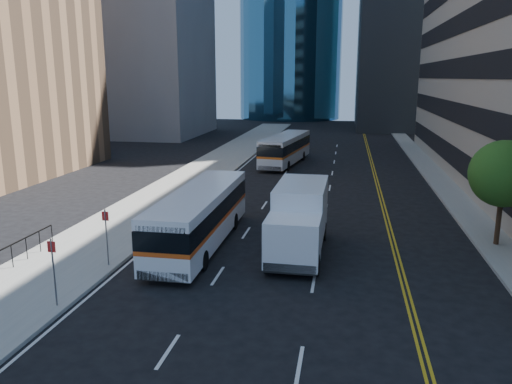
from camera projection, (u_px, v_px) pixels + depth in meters
ground at (296, 303)px, 18.35m from camera, size 160.00×160.00×0.00m
sidewalk_west at (207, 170)px, 44.13m from camera, size 5.00×90.00×0.15m
sidewalk_east at (437, 178)px, 40.74m from camera, size 2.00×90.00×0.15m
midrise_west at (135, 8)px, 69.14m from camera, size 18.00×18.00×35.00m
street_tree at (504, 174)px, 23.64m from camera, size 3.20×3.20×5.10m
bus_front at (200, 216)px, 24.39m from camera, size 2.36×10.72×2.76m
bus_rear at (286, 148)px, 47.35m from camera, size 3.78×10.90×2.75m
box_truck at (299, 219)px, 23.22m from camera, size 2.38×6.68×3.18m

